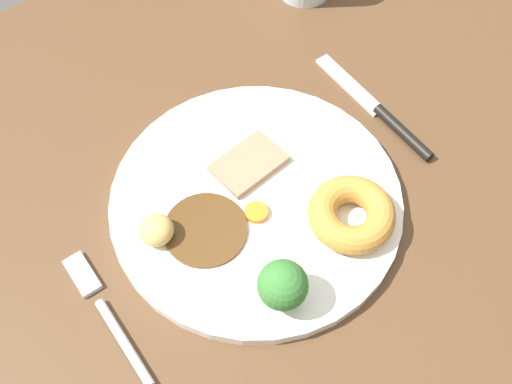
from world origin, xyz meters
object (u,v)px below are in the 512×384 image
object	(u,v)px
dinner_plate	(256,201)
fork	(106,313)
meat_slice_main	(249,164)
yorkshire_pudding	(352,214)
roast_potato_left	(156,230)
broccoli_floret	(283,285)
knife	(382,114)
carrot_coin_front	(255,214)

from	to	relation	value
dinner_plate	fork	distance (cm)	18.30
meat_slice_main	yorkshire_pudding	distance (cm)	12.08
meat_slice_main	fork	bearing A→B (deg)	-169.81
fork	yorkshire_pudding	bearing A→B (deg)	-104.13
meat_slice_main	roast_potato_left	world-z (taller)	roast_potato_left
broccoli_floret	knife	bearing A→B (deg)	21.77
yorkshire_pudding	roast_potato_left	bearing A→B (deg)	144.96
carrot_coin_front	knife	xyz separation A→B (cm)	(19.83, 1.13, -1.24)
dinner_plate	meat_slice_main	size ratio (longest dim) A/B	4.09
broccoli_floret	knife	xyz separation A→B (cm)	(23.60, 9.43, -3.92)
meat_slice_main	broccoli_floret	distance (cm)	15.28
yorkshire_pudding	carrot_coin_front	xyz separation A→B (cm)	(-6.75, 6.59, -1.10)
carrot_coin_front	yorkshire_pudding	bearing A→B (deg)	-44.32
roast_potato_left	dinner_plate	bearing A→B (deg)	-15.15
dinner_plate	yorkshire_pudding	bearing A→B (deg)	-56.80
roast_potato_left	yorkshire_pudding	bearing A→B (deg)	-35.04
meat_slice_main	yorkshire_pudding	bearing A→B (deg)	-73.65
carrot_coin_front	fork	world-z (taller)	carrot_coin_front
dinner_plate	carrot_coin_front	bearing A→B (deg)	-133.82
carrot_coin_front	fork	xyz separation A→B (cm)	(-16.85, 1.33, -1.31)
fork	knife	distance (cm)	36.68
roast_potato_left	carrot_coin_front	xyz separation A→B (cm)	(8.74, -4.27, -1.01)
dinner_plate	knife	world-z (taller)	dinner_plate
dinner_plate	knife	bearing A→B (deg)	-1.19
dinner_plate	meat_slice_main	world-z (taller)	meat_slice_main
yorkshire_pudding	carrot_coin_front	bearing A→B (deg)	135.68
meat_slice_main	fork	distance (cm)	20.59
carrot_coin_front	fork	size ratio (longest dim) A/B	0.15
yorkshire_pudding	broccoli_floret	distance (cm)	10.78
meat_slice_main	yorkshire_pudding	world-z (taller)	yorkshire_pudding
dinner_plate	meat_slice_main	bearing A→B (deg)	60.99
yorkshire_pudding	fork	world-z (taller)	yorkshire_pudding
roast_potato_left	fork	size ratio (longest dim) A/B	0.22
dinner_plate	meat_slice_main	xyz separation A→B (cm)	(1.91, 3.45, 1.10)
yorkshire_pudding	broccoli_floret	size ratio (longest dim) A/B	1.61
roast_potato_left	carrot_coin_front	size ratio (longest dim) A/B	1.46
meat_slice_main	broccoli_floret	xyz separation A→B (cm)	(-7.13, -13.26, 2.58)
yorkshire_pudding	carrot_coin_front	size ratio (longest dim) A/B	3.65
meat_slice_main	roast_potato_left	distance (cm)	12.16
carrot_coin_front	knife	distance (cm)	19.90
roast_potato_left	broccoli_floret	distance (cm)	13.62
broccoli_floret	meat_slice_main	bearing A→B (deg)	61.72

